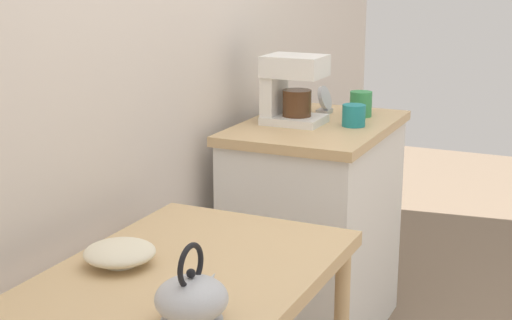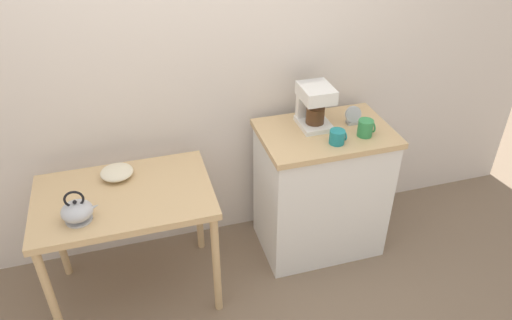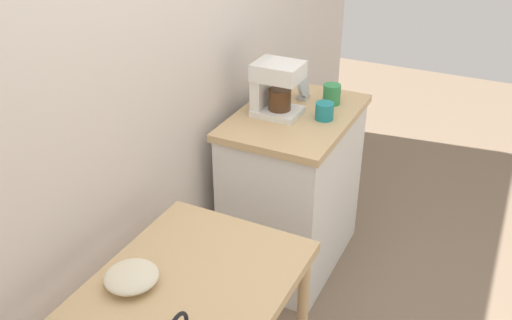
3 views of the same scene
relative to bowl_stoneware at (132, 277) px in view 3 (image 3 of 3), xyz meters
name	(u,v)px [view 3 (image 3 of 3)]	position (x,y,z in m)	size (l,w,h in m)	color
back_wall	(161,24)	(0.71, 0.31, 0.62)	(4.40, 0.10, 2.80)	silver
wooden_table	(180,317)	(0.02, -0.17, -0.12)	(0.94, 0.62, 0.74)	tan
kitchen_counter	(293,190)	(1.22, -0.07, -0.33)	(0.79, 0.53, 0.88)	white
bowl_stoneware	(132,277)	(0.00, 0.00, 0.00)	(0.18, 0.18, 0.06)	beige
coffee_maker	(274,86)	(1.17, 0.03, 0.25)	(0.18, 0.22, 0.26)	white
mug_tall_green	(332,94)	(1.42, -0.18, 0.15)	(0.10, 0.09, 0.10)	#338C4C
mug_dark_teal	(325,111)	(1.22, -0.21, 0.15)	(0.09, 0.09, 0.08)	teal
table_clock	(303,89)	(1.41, -0.03, 0.16)	(0.10, 0.05, 0.11)	#B2B5BA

